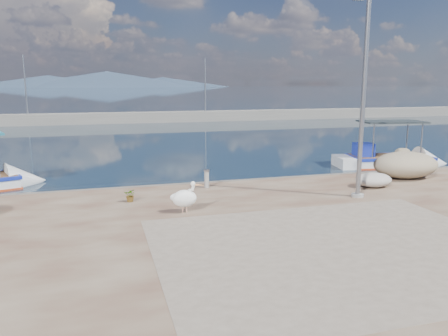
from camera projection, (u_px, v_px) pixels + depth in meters
ground at (258, 232)px, 13.42m from camera, size 1400.00×1400.00×0.00m
quay at (376, 327)px, 7.71m from camera, size 44.00×22.00×0.50m
quay_patch at (339, 248)px, 10.77m from camera, size 9.00×7.00×0.01m
breakwater at (139, 117)px, 51.06m from camera, size 120.00×2.20×7.50m
mountains at (103, 80)px, 626.31m from camera, size 370.00×280.00×22.00m
boat_right at (388, 162)px, 24.06m from camera, size 6.33×3.05×2.92m
pelican at (185, 198)px, 13.65m from camera, size 1.06×0.68×1.01m
lamp_post at (363, 104)px, 15.06m from camera, size 0.44×0.96×7.00m
bollard_near at (207, 178)px, 16.94m from camera, size 0.24×0.24×0.72m
potted_plant at (131, 195)px, 14.94m from camera, size 0.51×0.48×0.47m
net_pile_c at (405, 165)px, 18.71m from camera, size 2.88×2.06×1.13m
net_pile_d at (373, 180)px, 17.11m from camera, size 1.48×1.11×0.56m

